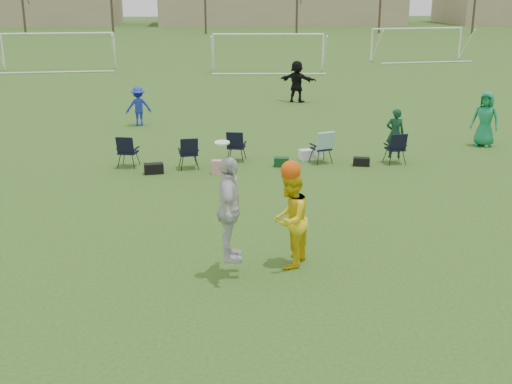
{
  "coord_description": "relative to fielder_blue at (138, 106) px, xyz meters",
  "views": [
    {
      "loc": [
        -0.18,
        -11.07,
        5.1
      ],
      "look_at": [
        0.78,
        1.15,
        1.25
      ],
      "focal_mm": 45.0,
      "sensor_mm": 36.0,
      "label": 1
    }
  ],
  "objects": [
    {
      "name": "center_contest",
      "position": [
        3.67,
        -14.16,
        0.36
      ],
      "size": [
        1.95,
        1.51,
        2.58
      ],
      "color": "silver",
      "rests_on": "ground"
    },
    {
      "name": "ground",
      "position": [
        2.85,
        -14.32,
        -0.77
      ],
      "size": [
        260.0,
        260.0,
        0.0
      ],
      "primitive_type": "plane",
      "color": "#294C17",
      "rests_on": "ground"
    },
    {
      "name": "sideline_setup",
      "position": [
        4.75,
        -6.36,
        -0.25
      ],
      "size": [
        8.87,
        1.95,
        1.68
      ],
      "color": "#0F3921",
      "rests_on": "ground"
    },
    {
      "name": "fielder_green_far",
      "position": [
        12.16,
        -4.49,
        0.17
      ],
      "size": [
        1.09,
        1.04,
        1.87
      ],
      "primitive_type": "imported",
      "rotation": [
        0.0,
        0.0,
        -0.7
      ],
      "color": "#167D4C",
      "rests_on": "ground"
    },
    {
      "name": "fielder_blue",
      "position": [
        0.0,
        0.0,
        0.0
      ],
      "size": [
        1.09,
        0.77,
        1.53
      ],
      "primitive_type": "imported",
      "rotation": [
        0.0,
        0.0,
        3.36
      ],
      "color": "#172AAD",
      "rests_on": "ground"
    },
    {
      "name": "goal_left",
      "position": [
        -7.15,
        19.68,
        1.16
      ],
      "size": [
        7.39,
        0.76,
        2.46
      ],
      "rotation": [
        0.0,
        0.0,
        0.09
      ],
      "color": "white",
      "rests_on": "ground"
    },
    {
      "name": "fielder_black",
      "position": [
        7.01,
        5.14,
        0.22
      ],
      "size": [
        1.87,
        1.45,
        1.97
      ],
      "primitive_type": "imported",
      "rotation": [
        0.0,
        0.0,
        2.6
      ],
      "color": "black",
      "rests_on": "ground"
    },
    {
      "name": "goal_mid",
      "position": [
        6.85,
        17.68,
        1.16
      ],
      "size": [
        7.4,
        0.63,
        2.46
      ],
      "rotation": [
        0.0,
        0.0,
        -0.07
      ],
      "color": "white",
      "rests_on": "ground"
    },
    {
      "name": "goal_right",
      "position": [
        18.85,
        23.68,
        1.16
      ],
      "size": [
        7.35,
        1.14,
        2.46
      ],
      "rotation": [
        0.0,
        0.0,
        0.14
      ],
      "color": "white",
      "rests_on": "ground"
    }
  ]
}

